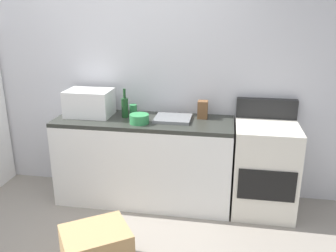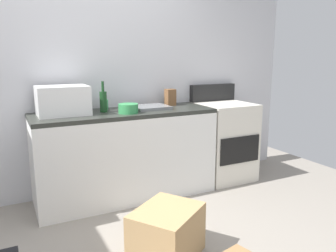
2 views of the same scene
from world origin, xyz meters
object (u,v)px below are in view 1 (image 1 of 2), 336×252
wine_bottle (125,107)px  coffee_mug (133,109)px  stove_oven (264,167)px  mixing_bowl (139,119)px  cardboard_box_large (97,251)px  microwave (90,103)px  knife_block (203,110)px

wine_bottle → coffee_mug: wine_bottle is taller
stove_oven → wine_bottle: wine_bottle is taller
stove_oven → mixing_bowl: 1.33m
coffee_mug → cardboard_box_large: 1.55m
stove_oven → wine_bottle: bearing=178.6°
coffee_mug → mixing_bowl: 0.34m
cardboard_box_large → wine_bottle: bearing=94.4°
cardboard_box_large → mixing_bowl: bearing=84.4°
wine_bottle → cardboard_box_large: (0.09, -1.20, -0.82)m
microwave → wine_bottle: (0.38, -0.01, -0.03)m
coffee_mug → cardboard_box_large: coffee_mug is taller
microwave → knife_block: (1.17, 0.10, -0.05)m
coffee_mug → knife_block: knife_block is taller
knife_block → cardboard_box_large: size_ratio=0.36×
stove_oven → cardboard_box_large: 1.79m
microwave → knife_block: bearing=4.8°
wine_bottle → coffee_mug: bearing=71.1°
stove_oven → microwave: (-1.80, 0.04, 0.57)m
cardboard_box_large → knife_block: bearing=62.1°
knife_block → mixing_bowl: 0.66m
stove_oven → coffee_mug: (-1.37, 0.18, 0.48)m
microwave → cardboard_box_large: bearing=-68.7°
microwave → mixing_bowl: microwave is taller
mixing_bowl → wine_bottle: bearing=138.1°
stove_oven → microwave: microwave is taller
cardboard_box_large → stove_oven: bearing=41.3°
microwave → mixing_bowl: size_ratio=2.42×
wine_bottle → mixing_bowl: size_ratio=1.58×
microwave → cardboard_box_large: microwave is taller
knife_block → wine_bottle: bearing=-172.4°
cardboard_box_large → microwave: bearing=111.3°
knife_block → stove_oven: bearing=-12.3°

